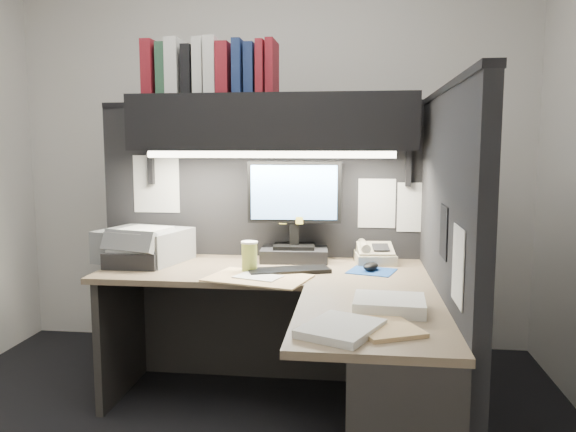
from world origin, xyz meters
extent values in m
cube|color=silver|center=(0.00, 1.50, 1.35)|extent=(3.50, 0.04, 2.70)
cube|color=black|center=(0.03, 0.93, 0.80)|extent=(1.90, 0.06, 1.60)
cube|color=black|center=(0.98, 0.18, 0.80)|extent=(0.06, 1.50, 1.60)
cube|color=#867455|center=(0.10, 0.56, 0.71)|extent=(1.70, 0.68, 0.03)
cube|color=#867455|center=(0.65, -0.21, 0.71)|extent=(0.60, 0.85, 0.03)
cube|color=#2E2B29|center=(0.10, 0.86, 0.35)|extent=(1.61, 0.02, 0.70)
cube|color=#2E2B29|center=(-0.70, 0.56, 0.35)|extent=(0.04, 0.61, 0.70)
cube|color=black|center=(0.12, 0.75, 1.50)|extent=(1.55, 0.34, 0.30)
cylinder|color=white|center=(0.12, 0.61, 1.33)|extent=(1.32, 0.04, 0.04)
cube|color=black|center=(0.24, 0.78, 0.77)|extent=(0.39, 0.25, 0.07)
cube|color=black|center=(0.24, 0.78, 0.89)|extent=(0.05, 0.04, 0.12)
cube|color=black|center=(0.24, 0.77, 1.12)|extent=(0.52, 0.07, 0.34)
cube|color=#74AEFF|center=(0.24, 0.75, 1.12)|extent=(0.48, 0.04, 0.30)
cube|color=black|center=(0.25, 0.48, 0.74)|extent=(0.44, 0.27, 0.02)
cube|color=navy|center=(0.67, 0.55, 0.73)|extent=(0.28, 0.26, 0.00)
ellipsoid|color=black|center=(0.66, 0.56, 0.76)|extent=(0.11, 0.13, 0.04)
cube|color=#BEB292|center=(0.69, 0.78, 0.77)|extent=(0.24, 0.25, 0.09)
cylinder|color=#C4BC4E|center=(0.04, 0.46, 0.81)|extent=(0.11, 0.11, 0.15)
cube|color=gray|center=(-0.60, 0.68, 0.82)|extent=(0.53, 0.48, 0.18)
cube|color=black|center=(-0.59, 0.53, 0.77)|extent=(0.29, 0.25, 0.09)
cube|color=#D9B37A|center=(0.11, 0.32, 0.73)|extent=(0.55, 0.43, 0.01)
cube|color=white|center=(0.72, -0.15, 0.76)|extent=(0.29, 0.25, 0.05)
cube|color=white|center=(0.54, -0.43, 0.74)|extent=(0.33, 0.35, 0.03)
cube|color=#D9B37A|center=(0.69, -0.37, 0.74)|extent=(0.30, 0.33, 0.02)
cube|color=maroon|center=(-0.55, 0.76, 1.80)|extent=(0.07, 0.22, 0.30)
cube|color=#2A543C|center=(-0.48, 0.77, 1.79)|extent=(0.06, 0.22, 0.28)
cube|color=white|center=(-0.41, 0.76, 1.80)|extent=(0.07, 0.22, 0.30)
cube|color=black|center=(-0.33, 0.76, 1.78)|extent=(0.06, 0.22, 0.26)
cube|color=white|center=(-0.27, 0.76, 1.80)|extent=(0.06, 0.22, 0.30)
cube|color=white|center=(-0.20, 0.74, 1.80)|extent=(0.07, 0.22, 0.30)
cube|color=maroon|center=(-0.13, 0.73, 1.79)|extent=(0.07, 0.22, 0.27)
cube|color=navy|center=(-0.05, 0.73, 1.79)|extent=(0.05, 0.22, 0.28)
cube|color=navy|center=(0.01, 0.75, 1.78)|extent=(0.05, 0.22, 0.27)
cube|color=maroon|center=(0.07, 0.74, 1.79)|extent=(0.04, 0.22, 0.28)
cube|color=maroon|center=(0.12, 0.75, 1.79)|extent=(0.05, 0.22, 0.29)
cube|color=white|center=(0.70, 0.90, 1.05)|extent=(0.21, 0.00, 0.28)
cube|color=white|center=(0.92, 0.90, 1.03)|extent=(0.21, 0.00, 0.28)
cube|color=white|center=(-0.60, 0.90, 1.15)|extent=(0.28, 0.00, 0.34)
cube|color=black|center=(0.95, 0.04, 1.02)|extent=(0.00, 0.18, 0.22)
cube|color=white|center=(0.95, -0.31, 0.95)|extent=(0.00, 0.21, 0.28)
camera|label=1|loc=(0.58, -2.32, 1.37)|focal=35.00mm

